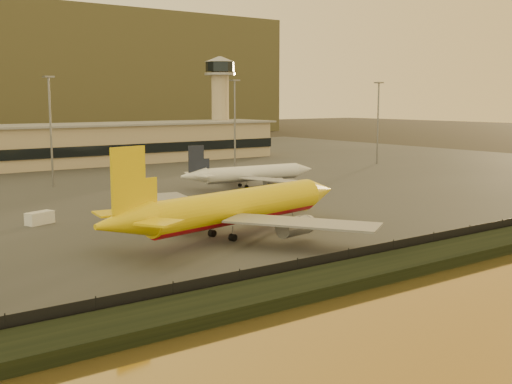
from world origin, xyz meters
TOP-DOWN VIEW (x-y plane):
  - ground at (0.00, 0.00)m, footprint 900.00×900.00m
  - embankment at (0.00, -17.00)m, footprint 320.00×7.00m
  - tarmac at (0.00, 95.00)m, footprint 320.00×220.00m
  - perimeter_fence at (0.00, -13.00)m, footprint 300.00×0.05m
  - control_tower at (70.00, 131.00)m, footprint 11.20×11.20m
  - apron_light_masts at (15.00, 75.00)m, footprint 152.20×12.20m
  - dhl_cargo_jet at (-6.92, 9.88)m, footprint 47.80×46.15m
  - white_narrowbody_jet at (26.68, 52.42)m, footprint 35.19×34.22m
  - gse_vehicle_yellow at (14.96, 22.22)m, footprint 4.58×3.35m
  - gse_vehicle_white at (-27.21, 36.37)m, footprint 4.92×3.44m

SIDE VIEW (x-z plane):
  - ground at x=0.00m, z-range 0.00..0.00m
  - tarmac at x=0.00m, z-range 0.00..0.20m
  - embankment at x=0.00m, z-range 0.00..1.40m
  - gse_vehicle_yellow at x=14.96m, z-range 0.20..2.08m
  - gse_vehicle_white at x=-27.21m, z-range 0.20..2.22m
  - perimeter_fence at x=0.00m, z-range 0.20..2.40m
  - white_narrowbody_jet at x=26.68m, z-range -1.84..8.27m
  - dhl_cargo_jet at x=-6.92m, z-range -2.69..11.65m
  - apron_light_masts at x=15.00m, z-range 3.00..28.40m
  - control_tower at x=70.00m, z-range 3.91..39.41m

